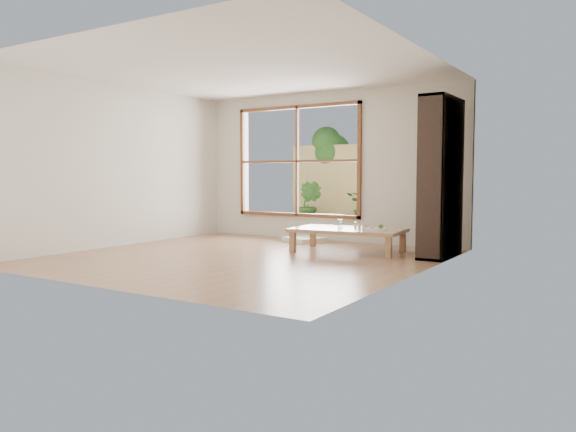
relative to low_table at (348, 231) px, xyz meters
name	(u,v)px	position (x,y,z in m)	size (l,w,h in m)	color
ground	(244,257)	(-0.99, -1.26, -0.31)	(5.00, 5.00, 0.00)	#9D714E
low_table	(348,231)	(0.00, 0.00, 0.00)	(1.72, 1.08, 0.36)	#AD8254
floor_cushion	(305,240)	(-1.19, 0.74, -0.27)	(0.58, 0.58, 0.08)	white
bookshelf	(441,178)	(1.31, 0.25, 0.80)	(0.36, 1.00, 2.23)	black
glass_tall	(340,224)	(-0.10, -0.06, 0.11)	(0.07, 0.07, 0.13)	silver
glass_mid	(361,226)	(0.21, 0.00, 0.09)	(0.06, 0.06, 0.09)	silver
glass_short	(356,225)	(0.04, 0.20, 0.09)	(0.07, 0.07, 0.09)	silver
glass_small	(340,225)	(-0.14, 0.01, 0.09)	(0.07, 0.07, 0.09)	silver
food_tray	(376,229)	(0.46, -0.02, 0.06)	(0.33, 0.28, 0.09)	white
deck	(327,233)	(-1.59, 2.30, -0.31)	(2.80, 2.00, 0.05)	#342C26
garden_bench	(317,217)	(-1.76, 2.20, 0.00)	(1.15, 0.72, 0.35)	black
bamboo_fence	(349,187)	(-1.59, 3.30, 0.59)	(2.80, 0.06, 1.80)	tan
shrub_right	(371,206)	(-0.89, 2.86, 0.21)	(0.91, 0.79, 1.01)	#306023
shrub_left	(309,205)	(-2.27, 2.76, 0.21)	(0.55, 0.44, 1.00)	#306023
garden_tree	(328,154)	(-2.27, 3.61, 1.31)	(1.04, 0.85, 2.22)	#4C3D2D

